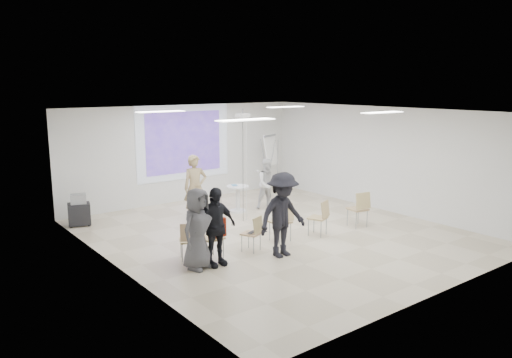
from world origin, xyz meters
TOP-DOWN VIEW (x-y plane):
  - floor at (0.00, 0.00)m, footprint 8.00×9.00m
  - ceiling at (0.00, 0.00)m, footprint 8.00×9.00m
  - wall_back at (0.00, 4.55)m, footprint 8.00×0.10m
  - wall_left at (-4.05, 0.00)m, footprint 0.10×9.00m
  - wall_right at (4.05, 0.00)m, footprint 0.10×9.00m
  - projection_halo at (0.00, 4.49)m, footprint 3.20×0.01m
  - projection_image at (0.00, 4.47)m, footprint 2.60×0.01m
  - pedestal_table at (0.49, 2.30)m, footprint 0.83×0.83m
  - player_left at (-0.91, 2.30)m, footprint 0.83×0.66m
  - player_right at (1.44, 2.10)m, footprint 0.94×0.83m
  - controller_left at (-0.73, 2.55)m, footprint 0.07×0.13m
  - controller_right at (1.26, 2.35)m, footprint 0.07×0.12m
  - chair_far_left at (-2.65, -0.38)m, footprint 0.52×0.54m
  - chair_left_mid at (-2.21, -0.65)m, footprint 0.47×0.50m
  - chair_left_inner at (-1.23, -0.73)m, footprint 0.50×0.51m
  - chair_center at (-0.28, -0.59)m, footprint 0.43×0.47m
  - chair_right_inner at (0.75, -0.79)m, footprint 0.54×0.56m
  - chair_right_far at (2.05, -0.89)m, footprint 0.51×0.54m
  - red_jacket at (-2.22, -0.79)m, footprint 0.42×0.13m
  - laptop at (-1.26, -0.65)m, footprint 0.35×0.31m
  - audience_left at (-2.36, -0.94)m, footprint 1.08×0.65m
  - audience_mid at (-0.93, -1.34)m, footprint 1.35×0.75m
  - audience_outer at (-2.72, -0.87)m, footprint 1.03×0.84m
  - flipchart_easel at (2.81, 3.66)m, footprint 0.80×0.64m
  - av_cart at (-3.60, 3.67)m, footprint 0.65×0.58m
  - ceiling_projector at (0.10, 1.49)m, footprint 0.30×0.25m
  - fluor_panel_nw at (-2.00, 2.00)m, footprint 1.20×0.30m
  - fluor_panel_ne at (2.00, 2.00)m, footprint 1.20×0.30m
  - fluor_panel_sw at (-2.00, -1.50)m, footprint 1.20×0.30m
  - fluor_panel_se at (2.00, -1.50)m, footprint 1.20×0.30m

SIDE VIEW (x-z plane):
  - floor at x=0.00m, z-range -0.10..0.00m
  - av_cart at x=-3.60m, z-range -0.03..0.79m
  - laptop at x=-1.26m, z-range 0.41..0.44m
  - pedestal_table at x=0.49m, z-range 0.04..0.83m
  - chair_left_inner at x=-1.23m, z-range 0.07..0.87m
  - chair_far_left at x=-2.65m, z-range 0.08..0.90m
  - chair_right_inner at x=0.75m, z-range 0.08..0.95m
  - chair_left_mid at x=-2.21m, z-range 0.08..1.00m
  - chair_center at x=-0.28m, z-range 0.08..1.01m
  - chair_right_far at x=2.05m, z-range 0.09..1.02m
  - red_jacket at x=-2.22m, z-range 0.52..0.92m
  - player_right at x=1.44m, z-range 0.00..1.64m
  - audience_outer at x=-2.72m, z-range 0.00..1.84m
  - audience_left at x=-2.36m, z-range 0.00..1.86m
  - player_left at x=-0.91m, z-range 0.00..2.01m
  - audience_mid at x=-0.93m, z-range 0.00..2.07m
  - controller_right at x=1.26m, z-range 1.09..1.12m
  - controller_left at x=-0.73m, z-range 1.31..1.35m
  - flipchart_easel at x=2.81m, z-range 0.47..2.44m
  - wall_back at x=0.00m, z-range 0.00..3.00m
  - wall_left at x=-4.05m, z-range 0.00..3.00m
  - wall_right at x=4.05m, z-range 0.00..3.00m
  - projection_halo at x=0.00m, z-range 0.70..3.00m
  - projection_image at x=0.00m, z-range 0.90..2.80m
  - ceiling_projector at x=0.10m, z-range 1.19..4.19m
  - fluor_panel_nw at x=-2.00m, z-range 2.96..2.98m
  - fluor_panel_ne at x=2.00m, z-range 2.96..2.98m
  - fluor_panel_sw at x=-2.00m, z-range 2.96..2.98m
  - fluor_panel_se at x=2.00m, z-range 2.96..2.98m
  - ceiling at x=0.00m, z-range 3.00..3.10m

